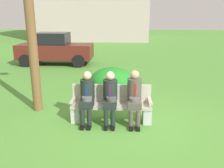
# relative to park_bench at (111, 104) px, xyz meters

# --- Properties ---
(ground_plane) EXTENTS (80.00, 80.00, 0.00)m
(ground_plane) POSITION_rel_park_bench_xyz_m (0.38, -0.13, -0.42)
(ground_plane) COLOR #508E36
(park_bench) EXTENTS (1.95, 0.44, 0.90)m
(park_bench) POSITION_rel_park_bench_xyz_m (0.00, 0.00, 0.00)
(park_bench) COLOR #B7AD9E
(park_bench) RESTS_ON ground
(seated_man_left) EXTENTS (0.34, 0.72, 1.26)m
(seated_man_left) POSITION_rel_park_bench_xyz_m (-0.57, -0.14, 0.28)
(seated_man_left) COLOR #1E2823
(seated_man_left) RESTS_ON ground
(seated_man_middle) EXTENTS (0.34, 0.72, 1.27)m
(seated_man_middle) POSITION_rel_park_bench_xyz_m (-0.02, -0.14, 0.28)
(seated_man_middle) COLOR #1E2823
(seated_man_middle) RESTS_ON ground
(seated_man_right) EXTENTS (0.34, 0.72, 1.30)m
(seated_man_right) POSITION_rel_park_bench_xyz_m (0.55, -0.13, 0.30)
(seated_man_right) COLOR #4C473D
(seated_man_right) RESTS_ON ground
(shrub_near_bench) EXTENTS (1.45, 1.33, 0.91)m
(shrub_near_bench) POSITION_rel_park_bench_xyz_m (-0.08, 2.04, 0.03)
(shrub_near_bench) COLOR #207D22
(shrub_near_bench) RESTS_ON ground
(parked_car_near) EXTENTS (3.92, 1.75, 1.68)m
(parked_car_near) POSITION_rel_park_bench_xyz_m (-3.36, 7.02, 0.41)
(parked_car_near) COLOR #591E19
(parked_car_near) RESTS_ON ground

